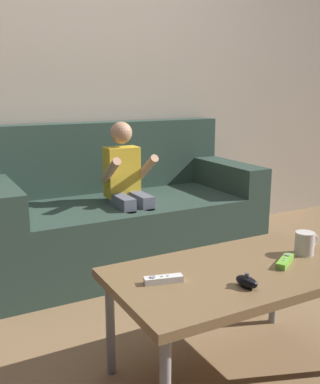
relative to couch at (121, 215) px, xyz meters
name	(u,v)px	position (x,y,z in m)	size (l,w,h in m)	color
ground_plane	(189,370)	(-0.25, -1.25, -0.31)	(10.03, 10.03, 0.00)	olive
wall_back	(60,68)	(-0.25, 0.39, 0.94)	(5.02, 0.05, 2.50)	#B2A38E
couch	(121,215)	(0.00, 0.00, 0.00)	(1.72, 0.80, 0.90)	#2D4238
person_seated_on_couch	(128,187)	(-0.03, -0.18, 0.23)	(0.29, 0.35, 0.92)	slate
coffee_table	(234,280)	(-0.11, -1.33, 0.09)	(0.95, 0.55, 0.44)	brown
game_remote_lime_near_edge	(285,261)	(0.10, -1.38, 0.14)	(0.14, 0.10, 0.03)	#72C638
nunchuk_black	(247,282)	(-0.16, -1.47, 0.15)	(0.06, 0.10, 0.05)	black
game_remote_white_far_corner	(163,279)	(-0.40, -1.31, 0.14)	(0.14, 0.07, 0.03)	white
coffee_mug	(305,243)	(0.26, -1.34, 0.18)	(0.12, 0.08, 0.09)	silver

